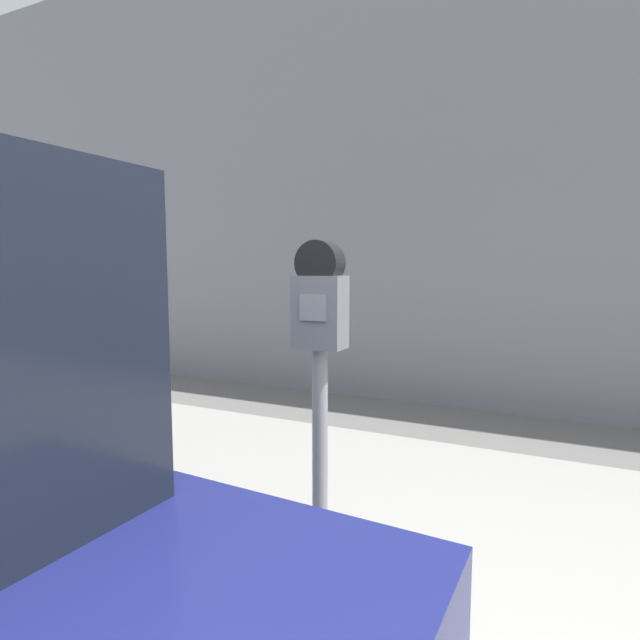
{
  "coord_description": "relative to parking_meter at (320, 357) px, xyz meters",
  "views": [
    {
      "loc": [
        0.4,
        -0.41,
        1.55
      ],
      "look_at": [
        -0.41,
        1.33,
        1.35
      ],
      "focal_mm": 28.0,
      "sensor_mm": 36.0,
      "label": 1
    }
  ],
  "objects": [
    {
      "name": "sidewalk",
      "position": [
        0.41,
        0.87,
        -1.14
      ],
      "size": [
        24.0,
        2.8,
        0.14
      ],
      "color": "#9E9B96",
      "rests_on": "ground_plane"
    },
    {
      "name": "parking_meter",
      "position": [
        0.0,
        0.0,
        0.0
      ],
      "size": [
        0.2,
        0.13,
        1.52
      ],
      "color": "gray",
      "rests_on": "sidewalk"
    },
    {
      "name": "building_facade",
      "position": [
        0.41,
        3.99,
        1.63
      ],
      "size": [
        24.0,
        0.3,
        5.67
      ],
      "color": "gray",
      "rests_on": "ground_plane"
    }
  ]
}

